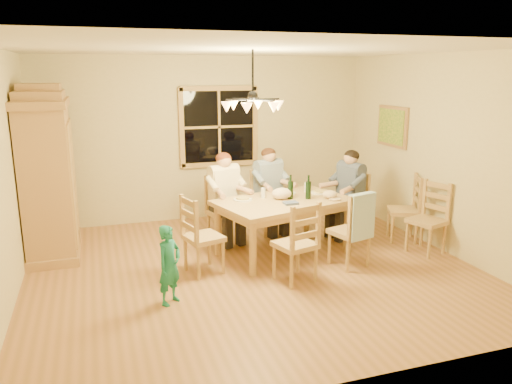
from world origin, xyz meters
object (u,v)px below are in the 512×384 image
object	(u,v)px
child	(169,265)
adult_woman	(224,186)
wine_bottle_b	(308,187)
chair_spare_front	(426,232)
wine_bottle_a	(290,187)
chair_far_right	(269,214)
chair_near_right	(349,243)
chair_end_left	(204,249)
chair_end_right	(348,218)
dining_table	(283,207)
adult_slate_man	(350,183)
adult_plaid_man	(269,180)
armoire	(49,178)
chair_near_left	(295,256)
chair_spare_back	(402,220)
chandelier	(253,104)
chair_far_left	(225,222)

from	to	relation	value
child	adult_woman	bearing A→B (deg)	17.09
wine_bottle_b	chair_spare_front	world-z (taller)	wine_bottle_b
wine_bottle_b	wine_bottle_a	bearing A→B (deg)	158.09
adult_woman	chair_far_right	bearing A→B (deg)	-180.00
chair_near_right	adult_woman	xyz separation A→B (m)	(-1.29, 1.37, 0.54)
wine_bottle_a	child	bearing A→B (deg)	-149.22
chair_end_left	adult_woman	xyz separation A→B (m)	(0.54, 1.01, 0.54)
chair_near_right	chair_end_right	distance (m)	1.14
dining_table	adult_slate_man	distance (m)	1.24
chair_far_right	child	distance (m)	2.67
adult_plaid_man	wine_bottle_a	bearing A→B (deg)	74.95
armoire	chair_near_right	world-z (taller)	armoire
chair_near_left	adult_woman	xyz separation A→B (m)	(-0.44, 1.61, 0.54)
dining_table	chair_end_right	world-z (taller)	chair_end_right
adult_woman	wine_bottle_b	size ratio (longest dim) A/B	2.65
chair_near_left	chair_spare_back	xyz separation A→B (m)	(2.08, 0.87, 0.00)
chandelier	adult_slate_man	distance (m)	2.28
chair_spare_front	dining_table	bearing A→B (deg)	53.27
chair_end_right	chair_far_right	bearing A→B (deg)	46.64
chandelier	adult_plaid_man	xyz separation A→B (m)	(0.68, 1.33, -1.24)
chair_end_right	adult_woman	size ratio (longest dim) A/B	1.13
chair_far_left	chair_end_left	bearing A→B (deg)	46.74
wine_bottle_a	chair_end_right	bearing A→B (deg)	15.20
dining_table	chair_spare_back	distance (m)	1.91
dining_table	chair_end_right	distance (m)	1.27
chair_near_right	adult_slate_man	size ratio (longest dim) A/B	1.13
dining_table	chair_end_left	xyz separation A→B (m)	(-1.18, -0.32, -0.36)
chair_near_right	adult_slate_man	distance (m)	1.26
chair_spare_back	adult_plaid_man	bearing A→B (deg)	85.50
chandelier	child	xyz separation A→B (m)	(-1.14, -0.62, -1.64)
dining_table	adult_woman	xyz separation A→B (m)	(-0.65, 0.69, 0.18)
wine_bottle_a	chair_spare_back	world-z (taller)	wine_bottle_a
chandelier	dining_table	size ratio (longest dim) A/B	0.39
chair_far_left	wine_bottle_b	xyz separation A→B (m)	(0.98, -0.74, 0.62)
armoire	chandelier	bearing A→B (deg)	-31.01
dining_table	chair_spare_front	bearing A→B (deg)	-17.87
chandelier	dining_table	world-z (taller)	chandelier
chair_far_right	chair_spare_front	distance (m)	2.32
chair_end_left	chair_spare_back	distance (m)	3.07
chair_far_left	chair_near_left	world-z (taller)	same
wine_bottle_a	chair_spare_front	xyz separation A→B (m)	(1.76, -0.64, -0.62)
wine_bottle_b	chandelier	bearing A→B (deg)	-157.60
dining_table	chair_far_left	xyz separation A→B (m)	(-0.65, 0.69, -0.36)
chair_far_right	chair_near_left	bearing A→B (deg)	64.80
chair_near_right	child	xyz separation A→B (m)	(-2.36, -0.37, 0.14)
chair_far_left	adult_woman	world-z (taller)	adult_woman
chair_near_right	wine_bottle_b	xyz separation A→B (m)	(-0.31, 0.63, 0.62)
chandelier	adult_woman	bearing A→B (deg)	93.67
chandelier	chair_far_left	xyz separation A→B (m)	(-0.07, 1.12, -1.77)
chair_near_right	wine_bottle_a	size ratio (longest dim) A/B	3.00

